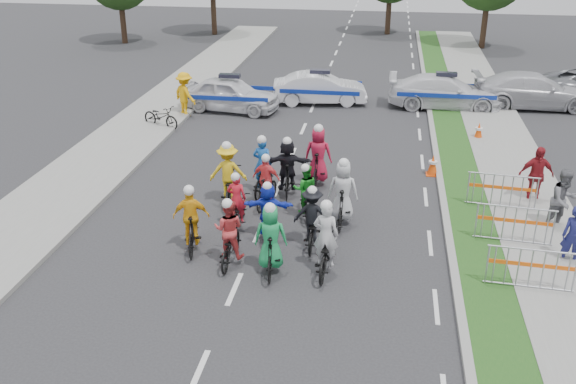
% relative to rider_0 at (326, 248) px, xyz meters
% --- Properties ---
extents(ground, '(90.00, 90.00, 0.00)m').
position_rel_rider_0_xyz_m(ground, '(-2.00, -1.15, -0.64)').
color(ground, '#28282B').
rests_on(ground, ground).
extents(curb_right, '(0.20, 60.00, 0.12)m').
position_rel_rider_0_xyz_m(curb_right, '(3.10, 3.85, -0.58)').
color(curb_right, gray).
rests_on(curb_right, ground).
extents(grass_strip, '(1.20, 60.00, 0.11)m').
position_rel_rider_0_xyz_m(grass_strip, '(3.80, 3.85, -0.58)').
color(grass_strip, '#174717').
rests_on(grass_strip, ground).
extents(sidewalk_right, '(2.40, 60.00, 0.13)m').
position_rel_rider_0_xyz_m(sidewalk_right, '(5.60, 3.85, -0.57)').
color(sidewalk_right, gray).
rests_on(sidewalk_right, ground).
extents(sidewalk_left, '(3.00, 60.00, 0.13)m').
position_rel_rider_0_xyz_m(sidewalk_left, '(-8.50, 3.85, -0.57)').
color(sidewalk_left, gray).
rests_on(sidewalk_left, ground).
extents(rider_0, '(0.74, 1.93, 1.94)m').
position_rel_rider_0_xyz_m(rider_0, '(0.00, 0.00, 0.00)').
color(rider_0, black).
rests_on(rider_0, ground).
extents(rider_1, '(0.84, 1.83, 1.88)m').
position_rel_rider_0_xyz_m(rider_1, '(-1.29, -0.24, 0.09)').
color(rider_1, black).
rests_on(rider_1, ground).
extents(rider_2, '(0.74, 1.74, 1.77)m').
position_rel_rider_0_xyz_m(rider_2, '(-2.39, 0.07, 0.02)').
color(rider_2, black).
rests_on(rider_2, ground).
extents(rider_3, '(0.98, 1.81, 1.84)m').
position_rel_rider_0_xyz_m(rider_3, '(-3.48, 0.56, 0.07)').
color(rider_3, black).
rests_on(rider_3, ground).
extents(rider_4, '(0.97, 1.71, 1.73)m').
position_rel_rider_0_xyz_m(rider_4, '(-0.48, 1.24, 0.04)').
color(rider_4, black).
rests_on(rider_4, ground).
extents(rider_5, '(1.35, 1.61, 1.67)m').
position_rel_rider_0_xyz_m(rider_5, '(-1.68, 1.46, 0.07)').
color(rider_5, black).
rests_on(rider_5, ground).
extents(rider_6, '(0.61, 1.64, 1.66)m').
position_rel_rider_0_xyz_m(rider_6, '(-2.64, 1.97, -0.08)').
color(rider_6, black).
rests_on(rider_6, ground).
extents(rider_7, '(0.84, 1.90, 1.99)m').
position_rel_rider_0_xyz_m(rider_7, '(0.20, 2.64, 0.13)').
color(rider_7, black).
rests_on(rider_7, ground).
extents(rider_8, '(0.90, 1.71, 1.67)m').
position_rel_rider_0_xyz_m(rider_8, '(-0.87, 2.89, -0.01)').
color(rider_8, black).
rests_on(rider_8, ground).
extents(rider_9, '(0.89, 1.65, 1.68)m').
position_rel_rider_0_xyz_m(rider_9, '(-2.09, 3.44, 0.01)').
color(rider_9, black).
rests_on(rider_9, ground).
extents(rider_10, '(1.18, 2.02, 1.98)m').
position_rel_rider_0_xyz_m(rider_10, '(-3.25, 3.49, 0.12)').
color(rider_10, black).
rests_on(rider_10, ground).
extents(rider_11, '(1.53, 1.83, 1.87)m').
position_rel_rider_0_xyz_m(rider_11, '(-1.63, 4.44, 0.15)').
color(rider_11, black).
rests_on(rider_11, ground).
extents(rider_12, '(0.80, 1.91, 1.90)m').
position_rel_rider_0_xyz_m(rider_12, '(-2.39, 4.40, -0.01)').
color(rider_12, black).
rests_on(rider_12, ground).
extents(rider_13, '(0.88, 1.97, 2.05)m').
position_rel_rider_0_xyz_m(rider_13, '(-0.78, 5.29, 0.15)').
color(rider_13, black).
rests_on(rider_13, ground).
extents(police_car_0, '(4.50, 2.38, 1.46)m').
position_rel_rider_0_xyz_m(police_car_0, '(-5.48, 12.89, 0.09)').
color(police_car_0, silver).
rests_on(police_car_0, ground).
extents(police_car_1, '(4.34, 2.05, 1.38)m').
position_rel_rider_0_xyz_m(police_car_1, '(-1.77, 14.63, 0.05)').
color(police_car_1, silver).
rests_on(police_car_1, ground).
extents(police_car_2, '(4.92, 2.02, 1.43)m').
position_rel_rider_0_xyz_m(police_car_2, '(3.75, 14.81, 0.07)').
color(police_car_2, silver).
rests_on(police_car_2, ground).
extents(civilian_sedan, '(5.33, 2.36, 1.52)m').
position_rel_rider_0_xyz_m(civilian_sedan, '(7.59, 15.45, 0.12)').
color(civilian_sedan, silver).
rests_on(civilian_sedan, ground).
extents(spectator_0, '(0.63, 0.49, 1.55)m').
position_rel_rider_0_xyz_m(spectator_0, '(5.96, 1.29, 0.13)').
color(spectator_0, navy).
rests_on(spectator_0, ground).
extents(spectator_1, '(1.07, 0.99, 1.76)m').
position_rel_rider_0_xyz_m(spectator_1, '(6.13, 3.20, 0.24)').
color(spectator_1, slate).
rests_on(spectator_1, ground).
extents(spectator_2, '(1.09, 0.58, 1.78)m').
position_rel_rider_0_xyz_m(spectator_2, '(5.74, 4.93, 0.25)').
color(spectator_2, maroon).
rests_on(spectator_2, ground).
extents(marshal_hiviz, '(1.39, 1.28, 1.88)m').
position_rel_rider_0_xyz_m(marshal_hiviz, '(-7.17, 11.82, 0.30)').
color(marshal_hiviz, '#F1AA0C').
rests_on(marshal_hiviz, ground).
extents(barrier_0, '(2.03, 0.63, 1.12)m').
position_rel_rider_0_xyz_m(barrier_0, '(4.70, -0.21, -0.08)').
color(barrier_0, '#A5A8AD').
rests_on(barrier_0, ground).
extents(barrier_1, '(2.04, 0.69, 1.12)m').
position_rel_rider_0_xyz_m(barrier_1, '(4.70, 2.05, -0.08)').
color(barrier_1, '#A5A8AD').
rests_on(barrier_1, ground).
extents(barrier_2, '(2.04, 0.69, 1.12)m').
position_rel_rider_0_xyz_m(barrier_2, '(4.70, 4.24, -0.08)').
color(barrier_2, '#A5A8AD').
rests_on(barrier_2, ground).
extents(cone_0, '(0.40, 0.40, 0.70)m').
position_rel_rider_0_xyz_m(cone_0, '(2.88, 6.70, -0.30)').
color(cone_0, '#F24C0C').
rests_on(cone_0, ground).
extents(cone_1, '(0.40, 0.40, 0.70)m').
position_rel_rider_0_xyz_m(cone_1, '(4.78, 10.55, -0.30)').
color(cone_1, '#F24C0C').
rests_on(cone_1, ground).
extents(parked_bike, '(1.85, 1.26, 0.92)m').
position_rel_rider_0_xyz_m(parked_bike, '(-7.68, 10.12, -0.18)').
color(parked_bike, black).
rests_on(parked_bike, ground).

